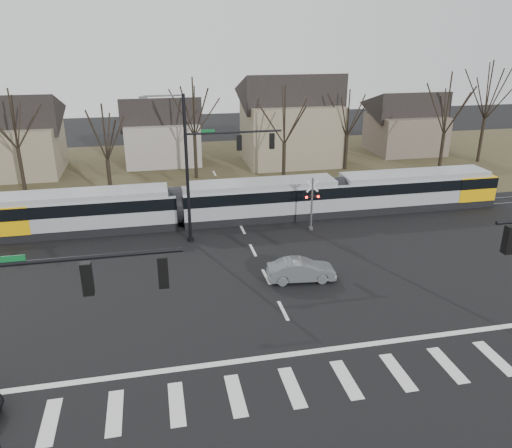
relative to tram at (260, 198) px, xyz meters
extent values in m
plane|color=black|center=(-1.80, -16.00, -1.65)|extent=(140.00, 140.00, 0.00)
cube|color=#38331E|center=(-1.80, 16.00, -1.65)|extent=(140.00, 28.00, 0.01)
cube|color=silver|center=(-12.60, -20.00, -1.65)|extent=(0.60, 2.60, 0.01)
cube|color=silver|center=(-10.20, -20.00, -1.65)|extent=(0.60, 2.60, 0.01)
cube|color=silver|center=(-7.80, -20.00, -1.65)|extent=(0.60, 2.60, 0.01)
cube|color=silver|center=(-5.40, -20.00, -1.65)|extent=(0.60, 2.60, 0.01)
cube|color=silver|center=(-3.00, -20.00, -1.65)|extent=(0.60, 2.60, 0.01)
cube|color=silver|center=(-0.60, -20.00, -1.65)|extent=(0.60, 2.60, 0.01)
cube|color=silver|center=(1.80, -20.00, -1.65)|extent=(0.60, 2.60, 0.01)
cube|color=silver|center=(4.20, -20.00, -1.65)|extent=(0.60, 2.60, 0.01)
cube|color=silver|center=(6.60, -20.00, -1.65)|extent=(0.60, 2.60, 0.01)
cube|color=silver|center=(-1.80, -17.80, -1.65)|extent=(28.00, 0.35, 0.01)
cube|color=silver|center=(-1.80, -14.00, -1.65)|extent=(0.18, 2.00, 0.01)
cube|color=silver|center=(-1.80, -10.00, -1.65)|extent=(0.18, 2.00, 0.01)
cube|color=silver|center=(-1.80, -6.00, -1.65)|extent=(0.18, 2.00, 0.01)
cube|color=silver|center=(-1.80, -2.00, -1.65)|extent=(0.18, 2.00, 0.01)
cube|color=silver|center=(-1.80, 2.00, -1.65)|extent=(0.18, 2.00, 0.01)
cube|color=silver|center=(-1.80, 6.00, -1.65)|extent=(0.18, 2.00, 0.01)
cube|color=silver|center=(-1.80, 10.00, -1.65)|extent=(0.18, 2.00, 0.01)
cube|color=silver|center=(-1.80, 14.00, -1.65)|extent=(0.18, 2.00, 0.01)
cube|color=#59595E|center=(-1.80, -0.90, -1.62)|extent=(90.00, 0.12, 0.06)
cube|color=#59595E|center=(-1.80, 0.50, -1.62)|extent=(90.00, 0.12, 0.06)
cube|color=gray|center=(-13.31, 0.00, -0.14)|extent=(13.50, 2.91, 3.03)
cube|color=black|center=(-13.31, 0.00, 0.48)|extent=(13.52, 2.95, 0.88)
cube|color=#F7B307|center=(-18.40, 0.00, -0.04)|extent=(3.32, 2.97, 2.02)
cube|color=gray|center=(0.18, 0.00, -0.14)|extent=(12.46, 2.91, 3.03)
cube|color=black|center=(0.18, 0.00, 0.48)|extent=(12.48, 2.95, 0.88)
cube|color=gray|center=(13.16, 0.00, -0.14)|extent=(13.50, 2.91, 3.03)
cube|color=black|center=(13.16, 0.00, 0.48)|extent=(13.52, 2.95, 0.88)
cube|color=#F7B307|center=(18.25, 0.00, -0.04)|extent=(3.32, 2.97, 2.02)
imported|color=slate|center=(0.13, -10.84, -0.99)|extent=(2.18, 4.29, 1.33)
cylinder|color=black|center=(-10.55, -22.00, 5.95)|extent=(6.50, 0.14, 0.14)
cube|color=#0C5926|center=(-12.30, -22.00, 6.10)|extent=(0.90, 0.03, 0.22)
cube|color=black|center=(-10.22, -22.00, 5.25)|extent=(0.32, 0.32, 1.05)
sphere|color=#FF0C07|center=(-10.22, -22.00, 5.58)|extent=(0.22, 0.22, 0.22)
cube|color=black|center=(-7.95, -22.00, 5.25)|extent=(0.32, 0.32, 1.05)
sphere|color=#FF0C07|center=(-7.95, -22.00, 5.58)|extent=(0.22, 0.22, 0.22)
cube|color=black|center=(4.35, -22.00, 5.25)|extent=(0.32, 0.32, 1.05)
sphere|color=#FF0C07|center=(4.35, -22.00, 5.58)|extent=(0.22, 0.22, 0.22)
cylinder|color=black|center=(-5.80, -3.50, 3.45)|extent=(0.22, 0.22, 10.20)
cylinder|color=black|center=(-5.80, -3.50, -1.50)|extent=(0.44, 0.44, 0.30)
cylinder|color=black|center=(-2.55, -3.50, 5.95)|extent=(6.50, 0.14, 0.14)
cube|color=#0C5926|center=(-4.30, -3.50, 6.10)|extent=(0.90, 0.03, 0.22)
cube|color=black|center=(-2.22, -3.50, 5.25)|extent=(0.32, 0.32, 1.05)
sphere|color=#FF0C07|center=(-2.22, -3.50, 5.58)|extent=(0.22, 0.22, 0.22)
cube|color=black|center=(0.05, -3.50, 5.25)|extent=(0.32, 0.32, 1.05)
sphere|color=#FF0C07|center=(0.05, -3.50, 5.58)|extent=(0.22, 0.22, 0.22)
cube|color=#59595B|center=(-8.30, -3.50, 8.37)|extent=(0.55, 0.22, 0.14)
cylinder|color=#59595B|center=(3.20, -3.20, 0.35)|extent=(0.14, 0.14, 4.00)
cylinder|color=#59595B|center=(3.20, -3.20, -1.55)|extent=(0.36, 0.36, 0.20)
cube|color=silver|center=(3.20, -3.20, 1.75)|extent=(0.95, 0.04, 0.95)
cube|color=silver|center=(3.20, -3.20, 1.75)|extent=(0.95, 0.04, 0.95)
cube|color=black|center=(3.20, -3.20, 0.95)|extent=(1.00, 0.10, 0.12)
sphere|color=#FF0C07|center=(2.75, -3.28, 0.95)|extent=(0.18, 0.18, 0.18)
sphere|color=#FF0C07|center=(3.65, -3.28, 0.95)|extent=(0.18, 0.18, 0.18)
cube|color=#7E745B|center=(-21.80, 18.00, 0.85)|extent=(9.00, 8.00, 5.00)
cube|color=gray|center=(-6.80, 20.00, 0.60)|extent=(8.00, 7.00, 4.50)
cube|color=#7E745B|center=(7.20, 17.00, 1.60)|extent=(10.00, 8.00, 6.50)
cube|color=brown|center=(22.20, 19.00, 0.60)|extent=(8.00, 7.00, 4.50)
camera|label=1|loc=(-8.00, -36.29, 12.29)|focal=35.00mm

